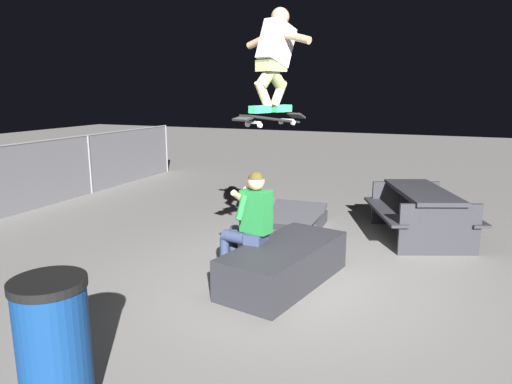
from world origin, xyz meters
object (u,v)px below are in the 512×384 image
skater_airborne (275,55)px  skateboard (271,119)px  ledge_box_main (284,264)px  person_sitting_on_ledge (249,220)px  kicker_ramp (294,222)px  trash_bin (54,347)px  picnic_table_back (421,206)px

skater_airborne → skateboard: bearing=159.1°
skateboard → skater_airborne: size_ratio=0.91×
ledge_box_main → person_sitting_on_ledge: person_sitting_on_ledge is taller
person_sitting_on_ledge → skater_airborne: (0.12, -0.27, 1.86)m
ledge_box_main → skateboard: bearing=72.7°
person_sitting_on_ledge → kicker_ramp: bearing=4.1°
person_sitting_on_ledge → trash_bin: (-2.72, 0.28, -0.22)m
person_sitting_on_ledge → trash_bin: person_sitting_on_ledge is taller
ledge_box_main → trash_bin: bearing=165.0°
skater_airborne → picnic_table_back: size_ratio=0.54×
picnic_table_back → person_sitting_on_ledge: bearing=143.2°
ledge_box_main → skateboard: size_ratio=1.72×
trash_bin → skateboard: bearing=-10.7°
skater_airborne → trash_bin: 3.56m
person_sitting_on_ledge → skateboard: bearing=-75.4°
skateboard → skater_airborne: 0.69m
ledge_box_main → kicker_ramp: 2.38m
ledge_box_main → skater_airborne: bearing=57.6°
person_sitting_on_ledge → skater_airborne: 1.88m
person_sitting_on_ledge → skater_airborne: size_ratio=1.16×
picnic_table_back → trash_bin: (-5.11, 2.08, -0.00)m
ledge_box_main → picnic_table_back: 2.76m
skateboard → ledge_box_main: bearing=-107.3°
kicker_ramp → person_sitting_on_ledge: bearing=-175.9°
kicker_ramp → skateboard: bearing=-169.6°
kicker_ramp → picnic_table_back: size_ratio=0.53×
ledge_box_main → skateboard: 1.67m
kicker_ramp → picnic_table_back: bearing=-86.9°
ledge_box_main → skateboard: (0.06, 0.20, 1.66)m
person_sitting_on_ledge → skateboard: size_ratio=1.27×
skater_airborne → trash_bin: size_ratio=1.14×
skateboard → trash_bin: size_ratio=1.04×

